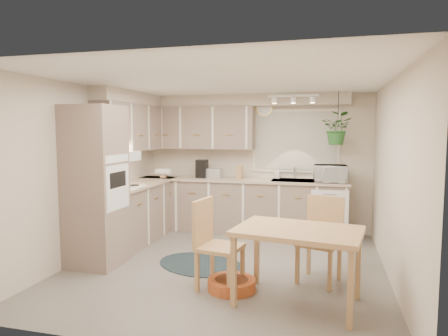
{
  "coord_description": "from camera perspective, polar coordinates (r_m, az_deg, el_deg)",
  "views": [
    {
      "loc": [
        1.27,
        -4.95,
        1.78
      ],
      "look_at": [
        -0.18,
        0.55,
        1.24
      ],
      "focal_mm": 32.0,
      "sensor_mm": 36.0,
      "label": 1
    }
  ],
  "objects": [
    {
      "name": "floor",
      "position": [
        5.41,
        0.36,
        -13.82
      ],
      "size": [
        4.2,
        4.2,
        0.0
      ],
      "primitive_type": "plane",
      "color": "#67645B",
      "rests_on": "ground"
    },
    {
      "name": "ceiling",
      "position": [
        5.14,
        0.38,
        12.32
      ],
      "size": [
        4.2,
        4.2,
        0.0
      ],
      "primitive_type": "plane",
      "color": "white",
      "rests_on": "wall_back"
    },
    {
      "name": "wall_back",
      "position": [
        7.18,
        4.53,
        0.75
      ],
      "size": [
        4.0,
        0.04,
        2.4
      ],
      "primitive_type": "cube",
      "color": "beige",
      "rests_on": "floor"
    },
    {
      "name": "wall_front",
      "position": [
        3.17,
        -9.13,
        -5.22
      ],
      "size": [
        4.0,
        0.04,
        2.4
      ],
      "primitive_type": "cube",
      "color": "beige",
      "rests_on": "floor"
    },
    {
      "name": "wall_left",
      "position": [
        5.96,
        -18.61,
        -0.47
      ],
      "size": [
        0.04,
        4.2,
        2.4
      ],
      "primitive_type": "cube",
      "color": "beige",
      "rests_on": "floor"
    },
    {
      "name": "wall_right",
      "position": [
        5.03,
        23.01,
        -1.65
      ],
      "size": [
        0.04,
        4.2,
        2.4
      ],
      "primitive_type": "cube",
      "color": "beige",
      "rests_on": "floor"
    },
    {
      "name": "base_cab_left",
      "position": [
        6.67,
        -12.09,
        -6.23
      ],
      "size": [
        0.6,
        1.85,
        0.9
      ],
      "primitive_type": "cube",
      "color": "gray",
      "rests_on": "floor"
    },
    {
      "name": "base_cab_back",
      "position": [
        7.03,
        2.44,
        -5.51
      ],
      "size": [
        3.6,
        0.6,
        0.9
      ],
      "primitive_type": "cube",
      "color": "gray",
      "rests_on": "floor"
    },
    {
      "name": "counter_left",
      "position": [
        6.59,
        -12.09,
        -2.22
      ],
      "size": [
        0.64,
        1.89,
        0.04
      ],
      "primitive_type": "cube",
      "color": "#C6A790",
      "rests_on": "base_cab_left"
    },
    {
      "name": "counter_back",
      "position": [
        6.95,
        2.44,
        -1.72
      ],
      "size": [
        3.64,
        0.64,
        0.04
      ],
      "primitive_type": "cube",
      "color": "#C6A790",
      "rests_on": "base_cab_back"
    },
    {
      "name": "oven_stack",
      "position": [
        5.49,
        -17.87,
        -2.51
      ],
      "size": [
        0.65,
        0.65,
        2.1
      ],
      "primitive_type": "cube",
      "color": "gray",
      "rests_on": "floor"
    },
    {
      "name": "wall_oven_face",
      "position": [
        5.32,
        -14.96,
        -2.67
      ],
      "size": [
        0.02,
        0.56,
        0.58
      ],
      "primitive_type": "cube",
      "color": "white",
      "rests_on": "oven_stack"
    },
    {
      "name": "upper_cab_left",
      "position": [
        6.7,
        -12.79,
        5.65
      ],
      "size": [
        0.35,
        2.0,
        0.75
      ],
      "primitive_type": "cube",
      "color": "gray",
      "rests_on": "wall_left"
    },
    {
      "name": "upper_cab_back",
      "position": [
        7.24,
        -3.54,
        5.75
      ],
      "size": [
        2.0,
        0.35,
        0.75
      ],
      "primitive_type": "cube",
      "color": "gray",
      "rests_on": "wall_back"
    },
    {
      "name": "soffit_left",
      "position": [
        6.73,
        -13.07,
        9.69
      ],
      "size": [
        0.3,
        2.0,
        0.2
      ],
      "primitive_type": "cube",
      "color": "beige",
      "rests_on": "wall_left"
    },
    {
      "name": "soffit_back",
      "position": [
        7.07,
        2.76,
        9.61
      ],
      "size": [
        3.6,
        0.3,
        0.2
      ],
      "primitive_type": "cube",
      "color": "beige",
      "rests_on": "wall_back"
    },
    {
      "name": "cooktop",
      "position": [
        6.08,
        -14.46,
        -2.67
      ],
      "size": [
        0.52,
        0.58,
        0.02
      ],
      "primitive_type": "cube",
      "color": "white",
      "rests_on": "counter_left"
    },
    {
      "name": "range_hood",
      "position": [
        6.04,
        -14.72,
        1.61
      ],
      "size": [
        0.4,
        0.6,
        0.14
      ],
      "primitive_type": "cube",
      "color": "white",
      "rests_on": "upper_cab_left"
    },
    {
      "name": "window_blinds",
      "position": [
        7.04,
        10.14,
        3.85
      ],
      "size": [
        1.4,
        0.02,
        1.0
      ],
      "primitive_type": "cube",
      "color": "beige",
      "rests_on": "wall_back"
    },
    {
      "name": "window_frame",
      "position": [
        7.05,
        10.15,
        3.85
      ],
      "size": [
        1.5,
        0.02,
        1.1
      ],
      "primitive_type": "cube",
      "color": "silver",
      "rests_on": "wall_back"
    },
    {
      "name": "sink",
      "position": [
        6.83,
        9.86,
        -2.09
      ],
      "size": [
        0.7,
        0.48,
        0.1
      ],
      "primitive_type": "cube",
      "color": "#ABAEB3",
      "rests_on": "counter_back"
    },
    {
      "name": "dishwasher_front",
      "position": [
        6.58,
        14.8,
        -6.67
      ],
      "size": [
        0.58,
        0.02,
        0.83
      ],
      "primitive_type": "cube",
      "color": "white",
      "rests_on": "base_cab_back"
    },
    {
      "name": "track_light_bar",
      "position": [
        6.55,
        9.87,
        10.14
      ],
      "size": [
        0.8,
        0.04,
        0.04
      ],
      "primitive_type": "cube",
      "color": "white",
      "rests_on": "ceiling"
    },
    {
      "name": "wall_clock",
      "position": [
        7.12,
        5.75,
        8.59
      ],
      "size": [
        0.3,
        0.03,
        0.3
      ],
      "primitive_type": "cylinder",
      "rotation": [
        1.57,
        0.0,
        0.0
      ],
      "color": "gold",
      "rests_on": "wall_back"
    },
    {
      "name": "dining_table",
      "position": [
        4.28,
        10.44,
        -13.62
      ],
      "size": [
        1.36,
        1.02,
        0.78
      ],
      "primitive_type": "cube",
      "rotation": [
        0.0,
        0.0,
        -0.16
      ],
      "color": "#AC8056",
      "rests_on": "floor"
    },
    {
      "name": "chair_left",
      "position": [
        4.54,
        -0.55,
        -10.91
      ],
      "size": [
        0.54,
        0.54,
        1.01
      ],
      "primitive_type": "cube",
      "rotation": [
        0.0,
        0.0,
        -1.73
      ],
      "color": "#AC8056",
      "rests_on": "floor"
    },
    {
      "name": "chair_back",
      "position": [
        4.86,
        13.45,
        -10.03
      ],
      "size": [
        0.58,
        0.58,
        1.0
      ],
      "primitive_type": "cube",
      "rotation": [
        0.0,
        0.0,
        2.85
      ],
      "color": "#AC8056",
      "rests_on": "floor"
    },
    {
      "name": "braided_rug",
      "position": [
        5.47,
        -3.35,
        -13.54
      ],
      "size": [
        1.45,
        1.26,
        0.01
      ],
      "primitive_type": "ellipsoid",
      "rotation": [
        0.0,
        0.0,
        -0.34
      ],
      "color": "black",
      "rests_on": "floor"
    },
    {
      "name": "pet_bed",
      "position": [
        4.65,
        1.09,
        -16.29
      ],
      "size": [
        0.63,
        0.63,
        0.12
      ],
      "primitive_type": "cylinder",
      "rotation": [
        0.0,
        0.0,
        -0.2
      ],
      "color": "#C16526",
      "rests_on": "floor"
    },
    {
      "name": "microwave",
      "position": [
        6.68,
        14.93,
        -0.52
      ],
      "size": [
        0.54,
        0.33,
        0.35
      ],
      "primitive_type": "imported",
      "rotation": [
        0.0,
        0.0,
        0.11
      ],
      "color": "white",
      "rests_on": "counter_back"
    },
    {
      "name": "soap_bottle",
      "position": [
        7.0,
        7.64,
        -1.16
      ],
      "size": [
        0.12,
        0.21,
        0.09
      ],
      "primitive_type": "imported",
      "rotation": [
        0.0,
        0.0,
        -0.15
      ],
      "color": "white",
      "rests_on": "counter_back"
    },
    {
      "name": "hanging_plant",
      "position": [
        6.65,
        15.93,
        4.97
      ],
      "size": [
        0.6,
        0.64,
        0.41
      ],
      "primitive_type": "imported",
      "rotation": [
        0.0,
        0.0,
        -0.3
      ],
      "color": "#275E25",
      "rests_on": "ceiling"
    },
    {
      "name": "coffee_maker",
      "position": [
        7.12,
        -3.16,
        -0.09
      ],
      "size": [
        0.18,
        0.22,
        0.32
      ],
      "primitive_type": "cube",
      "rotation": [
        0.0,
        0.0,
        0.01
      ],
      "color": "black",
      "rests_on": "counter_back"
    },
    {
      "name": "toaster",
      "position": [
        7.09,
        -1.41,
        -0.74
      ],
      "size": [
        0.28,
        0.17,
        0.16
      ],
      "primitive_type": "cube",
      "rotation": [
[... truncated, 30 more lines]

